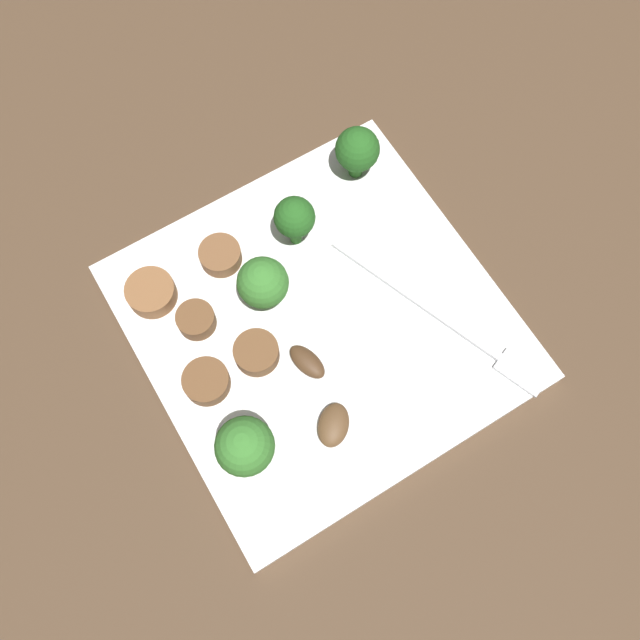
{
  "coord_description": "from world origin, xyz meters",
  "views": [
    {
      "loc": [
        0.14,
        -0.09,
        0.48
      ],
      "look_at": [
        0.0,
        0.0,
        0.01
      ],
      "focal_mm": 39.06,
      "sensor_mm": 36.0,
      "label": 1
    }
  ],
  "objects_px": {
    "broccoli_floret_0": "(245,447)",
    "fork": "(451,324)",
    "broccoli_floret_2": "(295,218)",
    "sausage_slice_2": "(196,320)",
    "broccoli_floret_3": "(263,283)",
    "mushroom_0": "(333,425)",
    "broccoli_floret_1": "(357,150)",
    "sausage_slice_4": "(259,357)",
    "plate": "(320,323)",
    "sausage_slice_1": "(207,383)",
    "sausage_slice_0": "(220,255)",
    "mushroom_1": "(307,362)",
    "sausage_slice_3": "(151,293)"
  },
  "relations": [
    {
      "from": "mushroom_1",
      "to": "sausage_slice_0",
      "type": "bearing_deg",
      "value": -172.77
    },
    {
      "from": "broccoli_floret_0",
      "to": "fork",
      "type": "bearing_deg",
      "value": 92.44
    },
    {
      "from": "plate",
      "to": "sausage_slice_4",
      "type": "height_order",
      "value": "sausage_slice_4"
    },
    {
      "from": "broccoli_floret_3",
      "to": "sausage_slice_1",
      "type": "distance_m",
      "value": 0.08
    },
    {
      "from": "sausage_slice_1",
      "to": "sausage_slice_4",
      "type": "relative_size",
      "value": 1.02
    },
    {
      "from": "sausage_slice_2",
      "to": "mushroom_0",
      "type": "distance_m",
      "value": 0.12
    },
    {
      "from": "broccoli_floret_1",
      "to": "sausage_slice_1",
      "type": "relative_size",
      "value": 1.47
    },
    {
      "from": "broccoli_floret_1",
      "to": "sausage_slice_4",
      "type": "xyz_separation_m",
      "value": [
        0.09,
        -0.14,
        -0.02
      ]
    },
    {
      "from": "sausage_slice_2",
      "to": "sausage_slice_4",
      "type": "relative_size",
      "value": 0.87
    },
    {
      "from": "broccoli_floret_2",
      "to": "mushroom_0",
      "type": "relative_size",
      "value": 1.61
    },
    {
      "from": "broccoli_floret_0",
      "to": "mushroom_0",
      "type": "bearing_deg",
      "value": 78.55
    },
    {
      "from": "broccoli_floret_0",
      "to": "mushroom_1",
      "type": "xyz_separation_m",
      "value": [
        -0.04,
        0.07,
        -0.03
      ]
    },
    {
      "from": "broccoli_floret_2",
      "to": "sausage_slice_2",
      "type": "distance_m",
      "value": 0.1
    },
    {
      "from": "sausage_slice_3",
      "to": "mushroom_0",
      "type": "relative_size",
      "value": 1.15
    },
    {
      "from": "broccoli_floret_0",
      "to": "sausage_slice_3",
      "type": "relative_size",
      "value": 1.64
    },
    {
      "from": "sausage_slice_4",
      "to": "mushroom_0",
      "type": "xyz_separation_m",
      "value": [
        0.07,
        0.02,
        -0.0
      ]
    },
    {
      "from": "broccoli_floret_0",
      "to": "broccoli_floret_3",
      "type": "height_order",
      "value": "broccoli_floret_0"
    },
    {
      "from": "broccoli_floret_1",
      "to": "sausage_slice_4",
      "type": "distance_m",
      "value": 0.17
    },
    {
      "from": "sausage_slice_3",
      "to": "broccoli_floret_0",
      "type": "bearing_deg",
      "value": 1.6
    },
    {
      "from": "plate",
      "to": "sausage_slice_1",
      "type": "xyz_separation_m",
      "value": [
        0.0,
        -0.09,
        0.01
      ]
    },
    {
      "from": "plate",
      "to": "sausage_slice_3",
      "type": "relative_size",
      "value": 7.01
    },
    {
      "from": "fork",
      "to": "broccoli_floret_0",
      "type": "distance_m",
      "value": 0.17
    },
    {
      "from": "plate",
      "to": "broccoli_floret_0",
      "type": "bearing_deg",
      "value": -56.86
    },
    {
      "from": "broccoli_floret_1",
      "to": "sausage_slice_4",
      "type": "bearing_deg",
      "value": -55.94
    },
    {
      "from": "broccoli_floret_3",
      "to": "sausage_slice_3",
      "type": "distance_m",
      "value": 0.08
    },
    {
      "from": "broccoli_floret_1",
      "to": "sausage_slice_2",
      "type": "bearing_deg",
      "value": -73.89
    },
    {
      "from": "mushroom_1",
      "to": "broccoli_floret_0",
      "type": "bearing_deg",
      "value": -61.57
    },
    {
      "from": "plate",
      "to": "fork",
      "type": "relative_size",
      "value": 1.44
    },
    {
      "from": "fork",
      "to": "mushroom_1",
      "type": "distance_m",
      "value": 0.11
    },
    {
      "from": "broccoli_floret_2",
      "to": "fork",
      "type": "bearing_deg",
      "value": 27.38
    },
    {
      "from": "broccoli_floret_3",
      "to": "mushroom_0",
      "type": "relative_size",
      "value": 1.52
    },
    {
      "from": "broccoli_floret_1",
      "to": "sausage_slice_0",
      "type": "relative_size",
      "value": 1.54
    },
    {
      "from": "sausage_slice_0",
      "to": "sausage_slice_1",
      "type": "bearing_deg",
      "value": -33.7
    },
    {
      "from": "fork",
      "to": "broccoli_floret_2",
      "type": "height_order",
      "value": "broccoli_floret_2"
    },
    {
      "from": "fork",
      "to": "mushroom_0",
      "type": "height_order",
      "value": "mushroom_0"
    },
    {
      "from": "sausage_slice_2",
      "to": "mushroom_1",
      "type": "bearing_deg",
      "value": 37.71
    },
    {
      "from": "sausage_slice_4",
      "to": "fork",
      "type": "bearing_deg",
      "value": 69.55
    },
    {
      "from": "broccoli_floret_2",
      "to": "sausage_slice_3",
      "type": "distance_m",
      "value": 0.12
    },
    {
      "from": "fork",
      "to": "broccoli_floret_3",
      "type": "relative_size",
      "value": 3.7
    },
    {
      "from": "broccoli_floret_0",
      "to": "sausage_slice_1",
      "type": "bearing_deg",
      "value": -179.0
    },
    {
      "from": "fork",
      "to": "sausage_slice_2",
      "type": "distance_m",
      "value": 0.18
    },
    {
      "from": "fork",
      "to": "mushroom_1",
      "type": "relative_size",
      "value": 5.63
    },
    {
      "from": "sausage_slice_1",
      "to": "mushroom_1",
      "type": "relative_size",
      "value": 1.05
    },
    {
      "from": "plate",
      "to": "sausage_slice_1",
      "type": "distance_m",
      "value": 0.09
    },
    {
      "from": "sausage_slice_2",
      "to": "sausage_slice_4",
      "type": "height_order",
      "value": "same"
    },
    {
      "from": "sausage_slice_3",
      "to": "fork",
      "type": "bearing_deg",
      "value": 52.94
    },
    {
      "from": "broccoli_floret_2",
      "to": "sausage_slice_1",
      "type": "relative_size",
      "value": 1.53
    },
    {
      "from": "broccoli_floret_2",
      "to": "broccoli_floret_3",
      "type": "distance_m",
      "value": 0.05
    },
    {
      "from": "broccoli_floret_1",
      "to": "mushroom_0",
      "type": "xyz_separation_m",
      "value": [
        0.16,
        -0.12,
        -0.02
      ]
    },
    {
      "from": "sausage_slice_0",
      "to": "sausage_slice_4",
      "type": "height_order",
      "value": "sausage_slice_4"
    }
  ]
}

